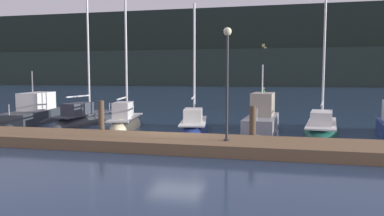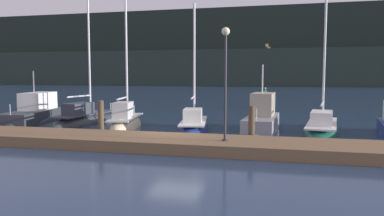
# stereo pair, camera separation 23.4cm
# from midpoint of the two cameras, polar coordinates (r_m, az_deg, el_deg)

# --- Properties ---
(ground_plane) EXTENTS (400.00, 400.00, 0.00)m
(ground_plane) POSITION_cam_midpoint_polar(r_m,az_deg,el_deg) (17.78, -2.74, -4.75)
(ground_plane) COLOR navy
(dock) EXTENTS (29.15, 2.80, 0.45)m
(dock) POSITION_cam_midpoint_polar(r_m,az_deg,el_deg) (15.68, -4.95, -5.26)
(dock) COLOR brown
(dock) RESTS_ON ground
(mooring_pile_1) EXTENTS (0.28, 0.28, 1.81)m
(mooring_pile_1) POSITION_cam_midpoint_polar(r_m,az_deg,el_deg) (18.46, -13.99, -1.70)
(mooring_pile_1) COLOR #4C3D2D
(mooring_pile_1) RESTS_ON ground
(mooring_pile_2) EXTENTS (0.28, 0.28, 1.69)m
(mooring_pile_2) POSITION_cam_midpoint_polar(r_m,az_deg,el_deg) (16.49, 8.80, -2.61)
(mooring_pile_2) COLOR #4C3D2D
(mooring_pile_2) RESTS_ON ground
(motorboat_berth_1) EXTENTS (2.98, 6.58, 3.96)m
(motorboat_berth_1) POSITION_cam_midpoint_polar(r_m,az_deg,el_deg) (25.86, -23.26, -1.40)
(motorboat_berth_1) COLOR #2D3338
(motorboat_berth_1) RESTS_ON ground
(sailboat_berth_2) EXTENTS (2.30, 6.18, 10.02)m
(sailboat_berth_2) POSITION_cam_midpoint_polar(r_m,az_deg,el_deg) (24.12, -16.29, -2.02)
(sailboat_berth_2) COLOR #2D3338
(sailboat_berth_2) RESTS_ON ground
(sailboat_berth_3) EXTENTS (2.38, 5.28, 8.42)m
(sailboat_berth_3) POSITION_cam_midpoint_polar(r_m,az_deg,el_deg) (21.76, -10.41, -2.63)
(sailboat_berth_3) COLOR beige
(sailboat_berth_3) RESTS_ON ground
(sailboat_berth_4) EXTENTS (2.42, 5.43, 7.55)m
(sailboat_berth_4) POSITION_cam_midpoint_polar(r_m,az_deg,el_deg) (20.36, -0.05, -3.12)
(sailboat_berth_4) COLOR navy
(sailboat_berth_4) RESTS_ON ground
(motorboat_berth_5) EXTENTS (1.96, 5.41, 4.06)m
(motorboat_berth_5) POSITION_cam_midpoint_polar(r_m,az_deg,el_deg) (20.61, 10.26, -2.34)
(motorboat_berth_5) COLOR gray
(motorboat_berth_5) RESTS_ON ground
(sailboat_berth_6) EXTENTS (2.54, 6.67, 10.15)m
(sailboat_berth_6) POSITION_cam_midpoint_polar(r_m,az_deg,el_deg) (21.07, 18.84, -3.06)
(sailboat_berth_6) COLOR #195647
(sailboat_berth_6) RESTS_ON ground
(channel_buoy) EXTENTS (1.27, 1.27, 1.88)m
(channel_buoy) POSITION_cam_midpoint_polar(r_m,az_deg,el_deg) (34.85, 10.63, 1.14)
(channel_buoy) COLOR green
(channel_buoy) RESTS_ON ground
(dock_lamppost) EXTENTS (0.32, 0.32, 4.40)m
(dock_lamppost) POSITION_cam_midpoint_polar(r_m,az_deg,el_deg) (14.59, 4.93, 6.35)
(dock_lamppost) COLOR #2D2D33
(dock_lamppost) RESTS_ON dock
(hillside_backdrop) EXTENTS (240.00, 23.00, 21.60)m
(hillside_backdrop) POSITION_cam_midpoint_polar(r_m,az_deg,el_deg) (111.14, 8.63, 8.59)
(hillside_backdrop) COLOR #1E2823
(hillside_backdrop) RESTS_ON ground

